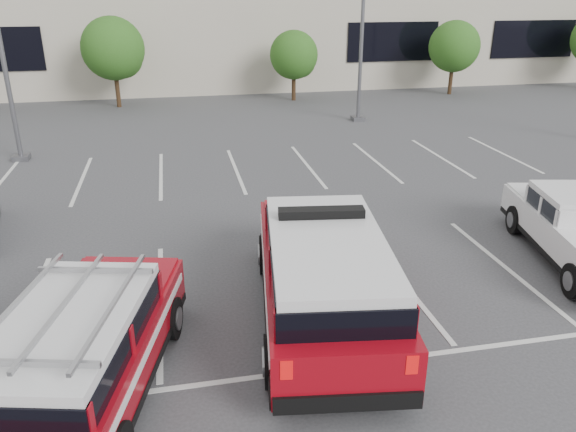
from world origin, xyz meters
name	(u,v)px	position (x,y,z in m)	size (l,w,h in m)	color
ground	(285,290)	(0.00, 0.00, 0.00)	(120.00, 120.00, 0.00)	#3A3A3D
stall_markings	(254,215)	(0.00, 4.50, 0.01)	(23.00, 15.00, 0.01)	silver
convention_building	(197,10)	(0.18, 31.86, 4.72)	(60.00, 16.99, 13.20)	beige
tree_mid_left	(115,51)	(-4.91, 22.05, 3.04)	(3.37, 3.37, 4.85)	#3F2B19
tree_mid_right	(295,57)	(5.09, 22.05, 2.50)	(2.77, 2.77, 3.99)	#3F2B19
tree_right	(455,48)	(15.09, 22.05, 2.77)	(3.07, 3.07, 4.42)	#3F2B19
light_pole_mid	(363,11)	(7.00, 16.00, 5.19)	(0.90, 0.60, 10.24)	#59595E
fire_chief_suv	(323,281)	(0.50, -1.35, 0.90)	(3.13, 6.54, 2.21)	maroon
ladder_suv	(85,356)	(-3.78, -2.79, 0.81)	(3.19, 5.47, 2.03)	maroon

